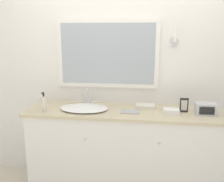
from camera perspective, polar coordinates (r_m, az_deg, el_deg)
wall_back at (r=2.76m, az=3.25°, el=4.98°), size 8.00×0.18×2.55m
vanity_counter at (r=2.73m, az=2.63°, el=-13.47°), size 2.00×0.54×0.90m
sink_basin at (r=2.60m, az=-6.36°, el=-3.80°), size 0.50×0.39×0.19m
soap_bottle at (r=2.58m, az=-15.28°, el=-2.78°), size 0.05×0.05×0.20m
appliance_box at (r=2.57m, az=20.61°, el=-3.87°), size 0.20×0.12×0.12m
picture_frame at (r=2.58m, az=16.14°, el=-3.13°), size 0.08×0.01×0.14m
hand_towel_near_sink at (r=2.51m, az=13.41°, el=-4.55°), size 0.15×0.11×0.05m
hand_towel_far_corner at (r=2.65m, az=7.66°, el=-3.48°), size 0.20×0.13×0.04m
metal_tray at (r=2.50m, az=4.14°, el=-4.75°), size 0.19×0.12×0.01m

